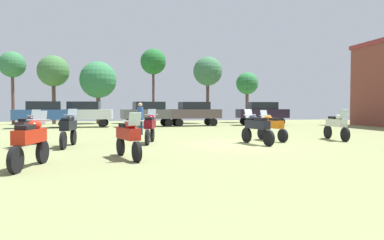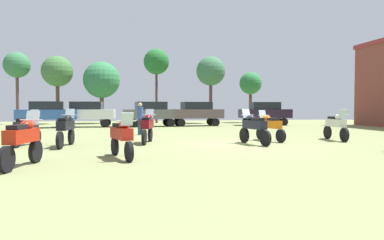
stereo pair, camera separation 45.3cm
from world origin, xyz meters
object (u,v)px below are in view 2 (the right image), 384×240
(motorcycle_11, at_px, (22,140))
(tree_4, at_px, (102,80))
(tree_5, at_px, (251,84))
(tree_6, at_px, (17,66))
(tree_3, at_px, (57,72))
(motorcycle_12, at_px, (270,126))
(motorcycle_8, at_px, (27,128))
(car_2, at_px, (47,112))
(motorcycle_1, at_px, (336,125))
(person_1, at_px, (140,116))
(car_1, at_px, (196,112))
(car_4, at_px, (151,112))
(motorcycle_5, at_px, (122,136))
(car_3, at_px, (265,112))
(tree_2, at_px, (211,72))
(motorcycle_4, at_px, (254,127))
(car_5, at_px, (87,112))
(tree_1, at_px, (156,62))
(motorcycle_9, at_px, (147,126))
(motorcycle_2, at_px, (66,128))

(motorcycle_11, relative_size, tree_4, 0.37)
(tree_5, height_order, tree_6, tree_6)
(tree_3, bearing_deg, motorcycle_12, -54.91)
(motorcycle_8, bearing_deg, car_2, 112.04)
(motorcycle_1, bearing_deg, tree_6, -39.69)
(person_1, xyz_separation_m, tree_6, (-10.81, 14.18, 4.25))
(car_1, xyz_separation_m, car_4, (-3.79, -0.45, 0.00))
(car_4, bearing_deg, tree_4, 26.49)
(motorcycle_5, relative_size, car_3, 0.49)
(car_4, relative_size, tree_2, 0.70)
(motorcycle_4, relative_size, tree_2, 0.35)
(motorcycle_12, height_order, tree_3, tree_3)
(car_1, relative_size, car_3, 1.01)
(motorcycle_4, relative_size, car_4, 0.50)
(car_1, bearing_deg, car_3, -94.51)
(motorcycle_11, bearing_deg, motorcycle_4, 39.64)
(motorcycle_8, distance_m, motorcycle_11, 5.66)
(person_1, bearing_deg, car_2, 93.02)
(motorcycle_4, height_order, motorcycle_11, motorcycle_4)
(motorcycle_4, bearing_deg, tree_6, 114.07)
(car_3, bearing_deg, car_5, 95.00)
(tree_1, bearing_deg, tree_6, -178.56)
(motorcycle_11, distance_m, tree_6, 26.07)
(car_2, bearing_deg, motorcycle_1, -136.98)
(motorcycle_12, relative_size, car_1, 0.47)
(motorcycle_5, distance_m, car_3, 21.45)
(car_1, distance_m, tree_4, 10.48)
(motorcycle_4, distance_m, tree_6, 25.76)
(motorcycle_1, relative_size, motorcycle_11, 1.03)
(motorcycle_1, bearing_deg, car_5, -41.65)
(tree_6, bearing_deg, car_5, -39.43)
(car_3, xyz_separation_m, car_5, (-14.86, -0.31, 0.00))
(motorcycle_9, relative_size, tree_4, 0.37)
(tree_6, bearing_deg, motorcycle_4, -52.31)
(motorcycle_8, xyz_separation_m, motorcycle_12, (10.59, 0.25, -0.02))
(car_1, height_order, car_2, same)
(motorcycle_1, xyz_separation_m, motorcycle_9, (-8.90, 0.16, 0.00))
(motorcycle_2, bearing_deg, tree_4, 95.78)
(motorcycle_8, distance_m, person_1, 6.77)
(motorcycle_12, bearing_deg, motorcycle_11, -162.47)
(motorcycle_4, bearing_deg, person_1, 114.92)
(car_1, bearing_deg, tree_2, -31.32)
(motorcycle_12, height_order, car_1, car_1)
(motorcycle_9, height_order, car_3, car_3)
(motorcycle_2, relative_size, motorcycle_4, 1.03)
(motorcycle_2, bearing_deg, motorcycle_9, 19.41)
(motorcycle_9, xyz_separation_m, tree_5, (11.12, 18.84, 3.18))
(tree_6, bearing_deg, tree_4, 3.39)
(motorcycle_2, height_order, person_1, person_1)
(motorcycle_8, bearing_deg, person_1, 58.63)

